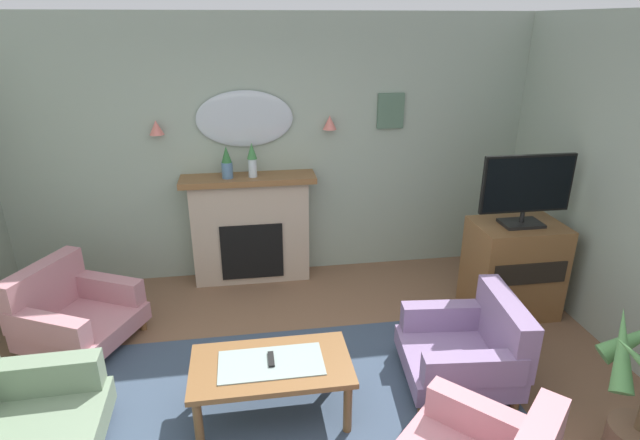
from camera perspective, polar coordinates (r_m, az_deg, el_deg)
name	(u,v)px	position (r m, az deg, el deg)	size (l,w,h in m)	color
wall_back	(272,151)	(5.31, -5.42, 7.80)	(6.39, 0.10, 2.71)	#93A393
patterned_rug	(303,431)	(3.73, -1.91, -22.79)	(3.20, 2.40, 0.01)	#38475B
fireplace	(251,230)	(5.34, -7.84, -1.13)	(1.36, 0.36, 1.16)	tan
mantel_vase_centre	(227,163)	(5.07, -10.52, 6.36)	(0.11, 0.11, 0.32)	#4C7093
mantel_vase_right	(252,159)	(5.06, -7.70, 6.92)	(0.10, 0.10, 0.35)	silver
wall_mirror	(245,119)	(5.15, -8.53, 11.26)	(0.96, 0.06, 0.56)	#B2BCC6
wall_sconce_left	(156,128)	(5.18, -18.07, 9.93)	(0.14, 0.14, 0.14)	#D17066
wall_sconce_right	(330,122)	(5.18, 1.11, 10.99)	(0.14, 0.14, 0.14)	#D17066
framed_picture	(391,111)	(5.37, 8.01, 12.15)	(0.28, 0.03, 0.36)	#4C6B56
coffee_table	(271,370)	(3.62, -5.54, -16.56)	(1.10, 0.60, 0.45)	brown
tv_remote	(271,360)	(3.60, -5.56, -15.47)	(0.04, 0.16, 0.02)	black
armchair_beside_couch	(71,312)	(4.86, -26.34, -9.29)	(1.09, 1.08, 0.71)	#B77A84
armchair_by_coffee_table	(470,347)	(4.11, 16.61, -13.61)	(0.89, 0.89, 0.71)	gray
tv_cabinet	(513,268)	(5.09, 21.00, -5.13)	(0.80, 0.57, 0.90)	brown
tv_flatscreen	(527,189)	(4.79, 22.39, 3.31)	(0.84, 0.24, 0.65)	black
potted_plant_small_fern	(56,296)	(5.31, -27.75, -7.59)	(0.33, 0.33, 0.51)	#474C56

